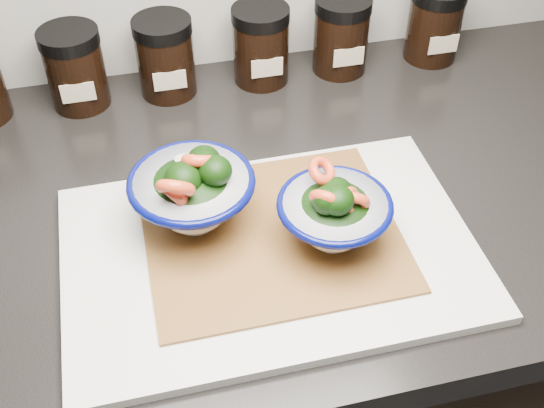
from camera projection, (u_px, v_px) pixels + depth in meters
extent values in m
cube|color=black|center=(249.00, 397.00, 1.15)|extent=(3.43, 0.58, 0.86)
cube|color=black|center=(241.00, 206.00, 0.84)|extent=(3.50, 0.60, 0.04)
cube|color=silver|center=(270.00, 252.00, 0.75)|extent=(0.45, 0.30, 0.01)
cube|color=#9C662E|center=(272.00, 234.00, 0.76)|extent=(0.28, 0.24, 0.00)
cylinder|color=white|center=(195.00, 218.00, 0.77)|extent=(0.05, 0.05, 0.01)
ellipsoid|color=white|center=(194.00, 208.00, 0.76)|extent=(0.08, 0.08, 0.03)
torus|color=#040A4D|center=(191.00, 182.00, 0.73)|extent=(0.14, 0.14, 0.01)
torus|color=#040A4D|center=(192.00, 192.00, 0.74)|extent=(0.12, 0.12, 0.00)
ellipsoid|color=black|center=(192.00, 189.00, 0.74)|extent=(0.10, 0.10, 0.05)
ellipsoid|color=black|center=(215.00, 171.00, 0.72)|extent=(0.04, 0.04, 0.03)
cylinder|color=#477233|center=(216.00, 180.00, 0.73)|extent=(0.01, 0.01, 0.02)
ellipsoid|color=black|center=(183.00, 180.00, 0.72)|extent=(0.04, 0.04, 0.04)
cylinder|color=#477233|center=(184.00, 190.00, 0.73)|extent=(0.01, 0.01, 0.03)
ellipsoid|color=black|center=(204.00, 167.00, 0.74)|extent=(0.04, 0.04, 0.04)
cylinder|color=#477233|center=(205.00, 176.00, 0.75)|extent=(0.01, 0.02, 0.03)
ellipsoid|color=black|center=(204.00, 162.00, 0.75)|extent=(0.04, 0.04, 0.04)
cylinder|color=#477233|center=(205.00, 172.00, 0.76)|extent=(0.02, 0.02, 0.03)
ellipsoid|color=black|center=(182.00, 183.00, 0.72)|extent=(0.04, 0.04, 0.04)
cylinder|color=#477233|center=(183.00, 193.00, 0.73)|extent=(0.01, 0.01, 0.03)
torus|color=orange|center=(200.00, 161.00, 0.72)|extent=(0.05, 0.04, 0.04)
torus|color=orange|center=(174.00, 193.00, 0.71)|extent=(0.04, 0.05, 0.06)
torus|color=orange|center=(199.00, 181.00, 0.72)|extent=(0.06, 0.04, 0.05)
torus|color=orange|center=(176.00, 188.00, 0.69)|extent=(0.05, 0.04, 0.05)
cylinder|color=#CCBC8E|center=(184.00, 160.00, 0.74)|extent=(0.02, 0.02, 0.01)
cylinder|color=#CCBC8E|center=(194.00, 180.00, 0.72)|extent=(0.02, 0.02, 0.01)
cylinder|color=white|center=(332.00, 236.00, 0.75)|extent=(0.04, 0.04, 0.01)
ellipsoid|color=white|center=(333.00, 228.00, 0.74)|extent=(0.07, 0.07, 0.03)
torus|color=#040A4D|center=(335.00, 205.00, 0.72)|extent=(0.12, 0.12, 0.01)
torus|color=#040A4D|center=(334.00, 214.00, 0.72)|extent=(0.10, 0.10, 0.00)
ellipsoid|color=black|center=(334.00, 211.00, 0.72)|extent=(0.09, 0.09, 0.04)
ellipsoid|color=black|center=(337.00, 200.00, 0.69)|extent=(0.04, 0.04, 0.03)
cylinder|color=#477233|center=(336.00, 209.00, 0.70)|extent=(0.01, 0.01, 0.02)
ellipsoid|color=black|center=(336.00, 194.00, 0.73)|extent=(0.04, 0.04, 0.04)
cylinder|color=#477233|center=(335.00, 203.00, 0.73)|extent=(0.01, 0.01, 0.03)
ellipsoid|color=black|center=(327.00, 201.00, 0.69)|extent=(0.03, 0.03, 0.03)
cylinder|color=#477233|center=(326.00, 208.00, 0.70)|extent=(0.01, 0.01, 0.02)
ellipsoid|color=black|center=(335.00, 196.00, 0.72)|extent=(0.04, 0.04, 0.04)
cylinder|color=#477233|center=(334.00, 205.00, 0.73)|extent=(0.01, 0.01, 0.03)
torus|color=orange|center=(353.00, 201.00, 0.71)|extent=(0.04, 0.04, 0.04)
torus|color=orange|center=(322.00, 171.00, 0.73)|extent=(0.05, 0.05, 0.03)
torus|color=orange|center=(325.00, 200.00, 0.69)|extent=(0.05, 0.03, 0.05)
torus|color=orange|center=(351.00, 203.00, 0.71)|extent=(0.04, 0.04, 0.05)
cylinder|color=#CCBC8E|center=(335.00, 204.00, 0.70)|extent=(0.02, 0.02, 0.01)
cylinder|color=black|center=(76.00, 74.00, 0.93)|extent=(0.08, 0.08, 0.09)
cylinder|color=black|center=(68.00, 37.00, 0.89)|extent=(0.08, 0.08, 0.02)
cube|color=#C6B793|center=(78.00, 93.00, 0.91)|extent=(0.04, 0.00, 0.03)
cylinder|color=black|center=(166.00, 63.00, 0.95)|extent=(0.08, 0.08, 0.09)
cylinder|color=black|center=(162.00, 26.00, 0.91)|extent=(0.08, 0.08, 0.02)
cube|color=#C6B793|center=(170.00, 81.00, 0.93)|extent=(0.04, 0.00, 0.03)
cylinder|color=black|center=(261.00, 50.00, 0.98)|extent=(0.08, 0.08, 0.09)
cylinder|color=black|center=(260.00, 15.00, 0.94)|extent=(0.08, 0.08, 0.02)
cube|color=#C6B793|center=(267.00, 68.00, 0.95)|extent=(0.05, 0.00, 0.03)
cylinder|color=black|center=(341.00, 40.00, 1.00)|extent=(0.08, 0.08, 0.09)
cylinder|color=black|center=(343.00, 5.00, 0.96)|extent=(0.08, 0.08, 0.02)
cube|color=#C6B793|center=(349.00, 57.00, 0.97)|extent=(0.04, 0.00, 0.03)
cylinder|color=black|center=(433.00, 29.00, 1.02)|extent=(0.08, 0.08, 0.09)
cube|color=#C6B793|center=(444.00, 45.00, 1.00)|extent=(0.05, 0.00, 0.03)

